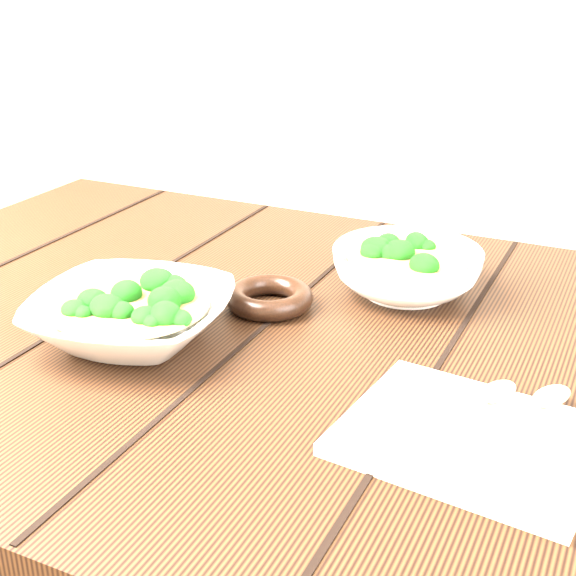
% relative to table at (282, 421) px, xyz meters
% --- Properties ---
extents(table, '(1.20, 0.80, 0.75)m').
position_rel_table_xyz_m(table, '(0.00, 0.00, 0.00)').
color(table, black).
rests_on(table, ground).
extents(soup_bowl_front, '(0.24, 0.24, 0.06)m').
position_rel_table_xyz_m(soup_bowl_front, '(-0.13, -0.09, 0.15)').
color(soup_bowl_front, silver).
rests_on(soup_bowl_front, table).
extents(soup_bowl_back, '(0.23, 0.23, 0.06)m').
position_rel_table_xyz_m(soup_bowl_back, '(0.09, 0.15, 0.15)').
color(soup_bowl_back, silver).
rests_on(soup_bowl_back, table).
extents(trivet, '(0.13, 0.13, 0.03)m').
position_rel_table_xyz_m(trivet, '(-0.04, 0.05, 0.13)').
color(trivet, black).
rests_on(trivet, table).
extents(napkin, '(0.23, 0.19, 0.01)m').
position_rel_table_xyz_m(napkin, '(0.24, -0.13, 0.13)').
color(napkin, beige).
rests_on(napkin, table).
extents(spoon_left, '(0.06, 0.17, 0.01)m').
position_rel_table_xyz_m(spoon_left, '(0.24, -0.09, 0.13)').
color(spoon_left, '#A9A795').
rests_on(spoon_left, napkin).
extents(spoon_right, '(0.08, 0.17, 0.01)m').
position_rel_table_xyz_m(spoon_right, '(0.28, -0.08, 0.13)').
color(spoon_right, '#A9A795').
rests_on(spoon_right, napkin).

